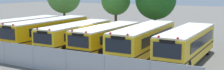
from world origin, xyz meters
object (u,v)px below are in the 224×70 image
(school_bus_1, at_px, (48,30))
(school_bus_4, at_px, (144,39))
(school_bus_3, at_px, (107,37))
(school_bus_5, at_px, (187,44))
(school_bus_0, at_px, (23,29))
(school_bus_2, at_px, (76,34))
(tree_1, at_px, (115,0))

(school_bus_1, distance_m, school_bus_4, 11.11)
(school_bus_3, xyz_separation_m, school_bus_5, (7.52, -0.08, 0.10))
(school_bus_1, bearing_deg, school_bus_0, 1.38)
(school_bus_3, bearing_deg, school_bus_5, -179.09)
(school_bus_5, bearing_deg, school_bus_4, -2.95)
(school_bus_2, distance_m, school_bus_5, 11.23)
(school_bus_1, distance_m, school_bus_3, 7.47)
(school_bus_2, distance_m, school_bus_3, 3.71)
(school_bus_1, bearing_deg, school_bus_5, 179.77)
(school_bus_0, xyz_separation_m, school_bus_3, (11.25, -0.23, -0.06))
(tree_1, bearing_deg, school_bus_1, -106.77)
(school_bus_0, distance_m, tree_1, 12.22)
(school_bus_2, height_order, school_bus_5, school_bus_5)
(school_bus_4, relative_size, tree_1, 1.73)
(school_bus_2, xyz_separation_m, school_bus_4, (7.35, 0.08, 0.10))
(school_bus_2, height_order, school_bus_4, school_bus_4)
(school_bus_3, bearing_deg, school_bus_4, -175.60)
(school_bus_3, height_order, school_bus_5, school_bus_5)
(school_bus_1, bearing_deg, school_bus_4, -179.31)
(school_bus_2, bearing_deg, school_bus_1, -2.93)
(school_bus_0, height_order, school_bus_1, school_bus_1)
(school_bus_5, bearing_deg, tree_1, -38.90)
(school_bus_2, relative_size, school_bus_5, 0.99)
(school_bus_3, height_order, tree_1, tree_1)
(school_bus_4, height_order, tree_1, tree_1)
(school_bus_1, relative_size, school_bus_3, 1.19)
(school_bus_0, bearing_deg, tree_1, -122.89)
(school_bus_1, distance_m, tree_1, 10.58)
(school_bus_4, height_order, school_bus_5, school_bus_5)
(school_bus_2, xyz_separation_m, school_bus_3, (3.71, -0.10, 0.01))
(school_bus_3, distance_m, school_bus_5, 7.52)
(tree_1, bearing_deg, school_bus_2, -85.21)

